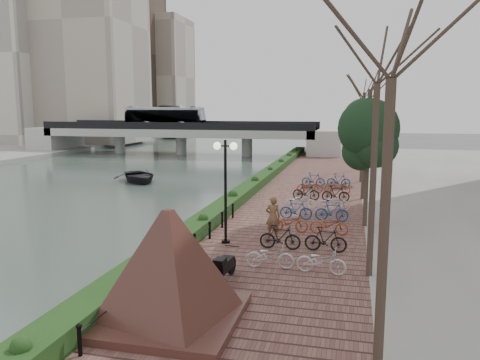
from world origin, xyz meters
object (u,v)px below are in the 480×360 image
(motorcycle, at_px, (225,266))
(pedestrian, at_px, (273,217))
(boat, at_px, (139,176))
(granite_monument, at_px, (169,265))
(lamppost, at_px, (225,168))

(motorcycle, xyz_separation_m, pedestrian, (0.63, 5.67, 0.39))
(pedestrian, xyz_separation_m, boat, (-14.02, 15.75, -0.87))
(granite_monument, xyz_separation_m, pedestrian, (1.29, 8.80, -0.63))
(granite_monument, bearing_deg, boat, 117.41)
(motorcycle, bearing_deg, lamppost, 109.87)
(motorcycle, height_order, boat, motorcycle)
(granite_monument, height_order, lamppost, lamppost)
(motorcycle, distance_m, boat, 25.27)
(lamppost, bearing_deg, granite_monument, -86.27)
(granite_monument, relative_size, boat, 1.15)
(granite_monument, distance_m, motorcycle, 3.36)
(lamppost, xyz_separation_m, pedestrian, (1.77, 1.41, -2.27))
(granite_monument, distance_m, boat, 27.70)
(lamppost, height_order, pedestrian, lamppost)
(lamppost, bearing_deg, boat, 125.52)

